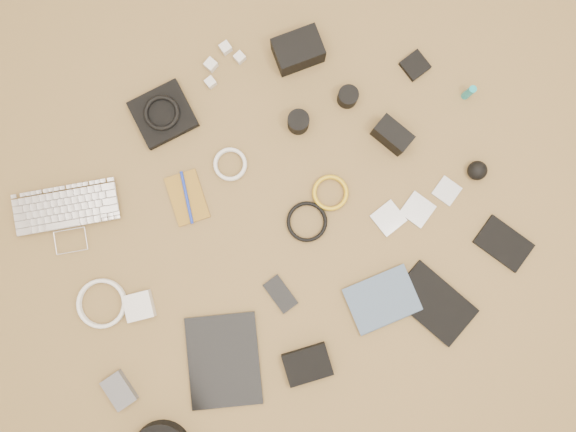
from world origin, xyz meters
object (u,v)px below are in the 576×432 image
tablet (224,361)px  paperback (392,323)px  phone (280,294)px  dslr_camera (298,51)px  laptop (69,222)px

tablet → paperback: bearing=6.9°
phone → dslr_camera: bearing=49.5°
paperback → dslr_camera: bearing=-3.7°
dslr_camera → tablet: size_ratio=0.52×
laptop → tablet: laptop is taller
dslr_camera → paperback: (-0.16, -0.84, -0.03)m
paperback → tablet: bearing=79.8°
tablet → phone: size_ratio=2.55×
laptop → paperback: size_ratio=1.57×
laptop → phone: 0.67m
paperback → laptop: bearing=50.0°
laptop → tablet: 0.62m
phone → tablet: bearing=-167.0°
laptop → phone: laptop is taller
tablet → paperback: (0.49, -0.15, 0.00)m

